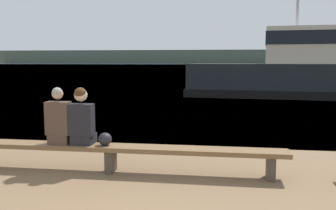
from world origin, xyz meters
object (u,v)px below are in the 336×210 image
Objects in this scene: shopping_bag at (105,139)px; bench_main at (111,150)px; person_right at (82,119)px; person_left at (59,120)px; tugboat_red at (294,75)px.

bench_main is at bearing 6.65° from shopping_bag.
shopping_bag is at bearing -1.66° from person_right.
person_left is at bearing 179.05° from shopping_bag.
person_left is (-0.92, 0.00, 0.51)m from bench_main.
person_left is at bearing 179.83° from bench_main.
tugboat_red is at bearing 68.21° from shopping_bag.
tugboat_red is (5.47, 13.90, 0.76)m from bench_main.
bench_main is 0.54× the size of tugboat_red.
shopping_bag is (0.41, -0.01, -0.34)m from person_right.
shopping_bag is (0.83, -0.01, -0.31)m from person_left.
person_right reaches higher than person_left.
bench_main is 1.05m from person_left.
person_right is 0.53m from shopping_bag.
person_right is at bearing 162.51° from tugboat_red.
person_right is 0.09× the size of tugboat_red.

